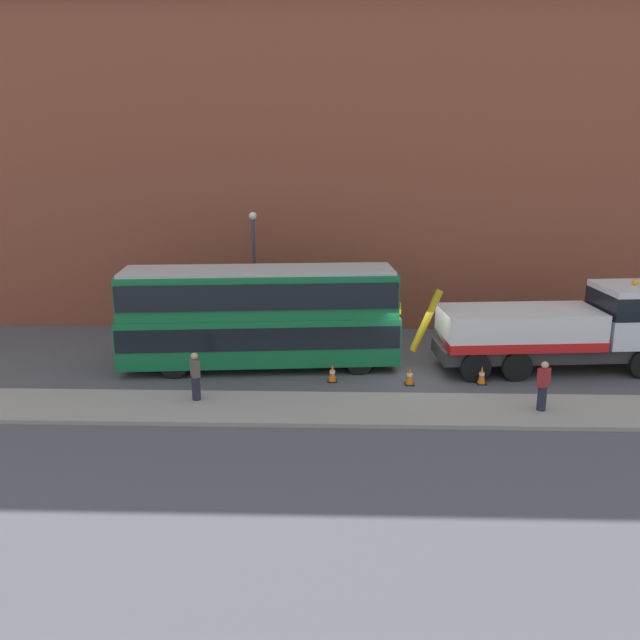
{
  "coord_description": "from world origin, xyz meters",
  "views": [
    {
      "loc": [
        -3.12,
        -24.89,
        8.8
      ],
      "look_at": [
        -3.86,
        0.25,
        2.0
      ],
      "focal_mm": 36.81,
      "sensor_mm": 36.0,
      "label": 1
    }
  ],
  "objects_px": {
    "recovery_tow_truck": "(563,327)",
    "double_decker_bus": "(260,314)",
    "traffic_cone_near_bus": "(332,373)",
    "street_lamp": "(254,264)",
    "pedestrian_onlooker": "(195,377)",
    "traffic_cone_midway": "(410,376)",
    "traffic_cone_near_truck": "(482,375)",
    "pedestrian_bystander": "(543,387)"
  },
  "relations": [
    {
      "from": "recovery_tow_truck",
      "to": "traffic_cone_near_truck",
      "type": "bearing_deg",
      "value": -158.77
    },
    {
      "from": "street_lamp",
      "to": "traffic_cone_midway",
      "type": "bearing_deg",
      "value": -43.05
    },
    {
      "from": "traffic_cone_midway",
      "to": "street_lamp",
      "type": "distance_m",
      "value": 9.52
    },
    {
      "from": "double_decker_bus",
      "to": "street_lamp",
      "type": "relative_size",
      "value": 1.92
    },
    {
      "from": "traffic_cone_near_bus",
      "to": "street_lamp",
      "type": "distance_m",
      "value": 7.61
    },
    {
      "from": "traffic_cone_near_bus",
      "to": "recovery_tow_truck",
      "type": "bearing_deg",
      "value": 10.26
    },
    {
      "from": "traffic_cone_near_bus",
      "to": "double_decker_bus",
      "type": "bearing_deg",
      "value": 151.28
    },
    {
      "from": "pedestrian_bystander",
      "to": "traffic_cone_near_truck",
      "type": "bearing_deg",
      "value": -13.0
    },
    {
      "from": "traffic_cone_midway",
      "to": "street_lamp",
      "type": "xyz_separation_m",
      "value": [
        -6.57,
        6.14,
        3.13
      ]
    },
    {
      "from": "double_decker_bus",
      "to": "recovery_tow_truck",
      "type": "bearing_deg",
      "value": -5.09
    },
    {
      "from": "recovery_tow_truck",
      "to": "pedestrian_onlooker",
      "type": "xyz_separation_m",
      "value": [
        -13.81,
        -3.96,
        -0.77
      ]
    },
    {
      "from": "traffic_cone_near_bus",
      "to": "street_lamp",
      "type": "bearing_deg",
      "value": 121.81
    },
    {
      "from": "recovery_tow_truck",
      "to": "double_decker_bus",
      "type": "xyz_separation_m",
      "value": [
        -12.02,
        -0.04,
        0.47
      ]
    },
    {
      "from": "double_decker_bus",
      "to": "traffic_cone_near_bus",
      "type": "xyz_separation_m",
      "value": [
        2.93,
        -1.6,
        -1.89
      ]
    },
    {
      "from": "pedestrian_onlooker",
      "to": "traffic_cone_midway",
      "type": "relative_size",
      "value": 2.38
    },
    {
      "from": "double_decker_bus",
      "to": "traffic_cone_near_bus",
      "type": "height_order",
      "value": "double_decker_bus"
    },
    {
      "from": "traffic_cone_near_bus",
      "to": "traffic_cone_near_truck",
      "type": "distance_m",
      "value": 5.64
    },
    {
      "from": "pedestrian_onlooker",
      "to": "traffic_cone_near_truck",
      "type": "xyz_separation_m",
      "value": [
        10.35,
        2.23,
        -0.64
      ]
    },
    {
      "from": "pedestrian_bystander",
      "to": "traffic_cone_midway",
      "type": "relative_size",
      "value": 2.38
    },
    {
      "from": "recovery_tow_truck",
      "to": "traffic_cone_near_truck",
      "type": "distance_m",
      "value": 4.12
    },
    {
      "from": "recovery_tow_truck",
      "to": "street_lamp",
      "type": "bearing_deg",
      "value": 156.27
    },
    {
      "from": "pedestrian_onlooker",
      "to": "recovery_tow_truck",
      "type": "bearing_deg",
      "value": -9.92
    },
    {
      "from": "pedestrian_onlooker",
      "to": "traffic_cone_near_bus",
      "type": "distance_m",
      "value": 5.29
    },
    {
      "from": "pedestrian_onlooker",
      "to": "street_lamp",
      "type": "bearing_deg",
      "value": 56.74
    },
    {
      "from": "traffic_cone_midway",
      "to": "street_lamp",
      "type": "bearing_deg",
      "value": 136.95
    },
    {
      "from": "double_decker_bus",
      "to": "pedestrian_onlooker",
      "type": "distance_m",
      "value": 4.48
    },
    {
      "from": "recovery_tow_truck",
      "to": "traffic_cone_midway",
      "type": "distance_m",
      "value": 6.62
    },
    {
      "from": "double_decker_bus",
      "to": "pedestrian_bystander",
      "type": "distance_m",
      "value": 11.0
    },
    {
      "from": "pedestrian_onlooker",
      "to": "traffic_cone_near_truck",
      "type": "distance_m",
      "value": 10.61
    },
    {
      "from": "pedestrian_onlooker",
      "to": "street_lamp",
      "type": "distance_m",
      "value": 8.64
    },
    {
      "from": "pedestrian_bystander",
      "to": "street_lamp",
      "type": "xyz_separation_m",
      "value": [
        -10.69,
        8.8,
        2.49
      ]
    },
    {
      "from": "double_decker_bus",
      "to": "traffic_cone_near_truck",
      "type": "relative_size",
      "value": 15.54
    },
    {
      "from": "traffic_cone_midway",
      "to": "traffic_cone_near_bus",
      "type": "bearing_deg",
      "value": 175.29
    },
    {
      "from": "pedestrian_bystander",
      "to": "traffic_cone_near_bus",
      "type": "xyz_separation_m",
      "value": [
        -7.03,
        2.9,
        -0.64
      ]
    },
    {
      "from": "recovery_tow_truck",
      "to": "street_lamp",
      "type": "relative_size",
      "value": 1.75
    },
    {
      "from": "recovery_tow_truck",
      "to": "pedestrian_bystander",
      "type": "xyz_separation_m",
      "value": [
        -2.07,
        -4.55,
        -0.77
      ]
    },
    {
      "from": "double_decker_bus",
      "to": "pedestrian_onlooker",
      "type": "relative_size",
      "value": 6.54
    },
    {
      "from": "recovery_tow_truck",
      "to": "double_decker_bus",
      "type": "bearing_deg",
      "value": 174.91
    },
    {
      "from": "recovery_tow_truck",
      "to": "pedestrian_onlooker",
      "type": "distance_m",
      "value": 14.39
    },
    {
      "from": "double_decker_bus",
      "to": "traffic_cone_midway",
      "type": "relative_size",
      "value": 15.54
    },
    {
      "from": "traffic_cone_near_truck",
      "to": "traffic_cone_near_bus",
      "type": "bearing_deg",
      "value": 179.18
    },
    {
      "from": "recovery_tow_truck",
      "to": "traffic_cone_near_bus",
      "type": "relative_size",
      "value": 14.21
    }
  ]
}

